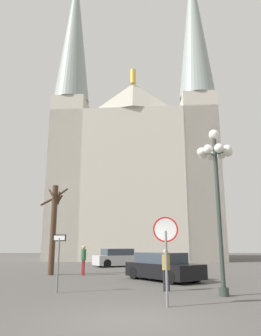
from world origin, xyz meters
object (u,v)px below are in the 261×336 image
at_px(street_lamp, 216,172).
at_px(pedestrian_standing, 166,265).
at_px(parked_car_near_silver, 119,258).
at_px(parked_car_far_black, 163,267).
at_px(one_way_arrow_sign, 59,256).
at_px(pedestrian_walking, 84,257).
at_px(stop_sign, 166,243).
at_px(bare_tree, 53,225).
at_px(cathedral, 135,167).

xyz_separation_m(street_lamp, pedestrian_standing, (-1.89, 1.30, -3.60)).
relative_size(parked_car_near_silver, parked_car_far_black, 1.02).
height_order(one_way_arrow_sign, parked_car_near_silver, one_way_arrow_sign).
bearing_deg(pedestrian_walking, one_way_arrow_sign, -91.41).
bearing_deg(street_lamp, parked_car_far_black, 106.73).
relative_size(stop_sign, pedestrian_walking, 1.52).
distance_m(stop_sign, parked_car_far_black, 7.23).
bearing_deg(stop_sign, street_lamp, 40.12).
distance_m(one_way_arrow_sign, street_lamp, 7.04).
xyz_separation_m(one_way_arrow_sign, bare_tree, (-1.81, 7.25, 1.59)).
distance_m(bare_tree, parked_car_near_silver, 8.70).
distance_m(bare_tree, parked_car_far_black, 7.52).
bearing_deg(stop_sign, one_way_arrow_sign, 142.61).
bearing_deg(street_lamp, stop_sign, -139.88).
bearing_deg(pedestrian_walking, street_lamp, -53.04).
height_order(parked_car_far_black, pedestrian_standing, pedestrian_standing).
bearing_deg(stop_sign, bare_tree, 119.07).
xyz_separation_m(street_lamp, bare_tree, (-7.99, 8.25, -1.62)).
relative_size(bare_tree, parked_car_near_silver, 1.19).
bearing_deg(one_way_arrow_sign, pedestrian_walking, 88.59).
xyz_separation_m(parked_car_near_silver, parked_car_far_black, (2.38, -10.47, -0.02)).
distance_m(cathedral, pedestrian_walking, 22.31).
xyz_separation_m(cathedral, bare_tree, (-5.94, -19.11, -8.43)).
distance_m(street_lamp, parked_car_near_silver, 16.55).
height_order(parked_car_far_black, pedestrian_walking, pedestrian_walking).
distance_m(stop_sign, pedestrian_walking, 10.63).
relative_size(one_way_arrow_sign, pedestrian_walking, 1.26).
bearing_deg(pedestrian_standing, one_way_arrow_sign, -176.10).
bearing_deg(parked_car_far_black, cathedral, 91.29).
bearing_deg(parked_car_far_black, one_way_arrow_sign, -138.34).
height_order(street_lamp, pedestrian_standing, street_lamp).
bearing_deg(street_lamp, pedestrian_standing, 145.61).
height_order(cathedral, pedestrian_standing, cathedral).
bearing_deg(parked_car_far_black, pedestrian_standing, -95.24).
bearing_deg(bare_tree, pedestrian_standing, -48.78).
xyz_separation_m(bare_tree, pedestrian_walking, (1.98, -0.27, -1.90)).
bearing_deg(parked_car_far_black, bare_tree, 154.17).
distance_m(cathedral, parked_car_near_silver, 16.01).
distance_m(stop_sign, parked_car_near_silver, 17.67).
relative_size(stop_sign, parked_car_near_silver, 0.58).
xyz_separation_m(cathedral, one_way_arrow_sign, (-4.14, -26.36, -10.02)).
bearing_deg(stop_sign, parked_car_near_silver, 95.23).
height_order(parked_car_near_silver, pedestrian_walking, pedestrian_walking).
height_order(one_way_arrow_sign, pedestrian_standing, one_way_arrow_sign).
relative_size(stop_sign, one_way_arrow_sign, 1.21).
distance_m(parked_car_near_silver, parked_car_far_black, 10.74).
xyz_separation_m(street_lamp, pedestrian_walking, (-6.01, 7.98, -3.52)).
bearing_deg(bare_tree, parked_car_far_black, -25.83).
height_order(street_lamp, pedestrian_walking, street_lamp).
xyz_separation_m(one_way_arrow_sign, parked_car_far_black, (4.64, 4.13, -0.71)).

